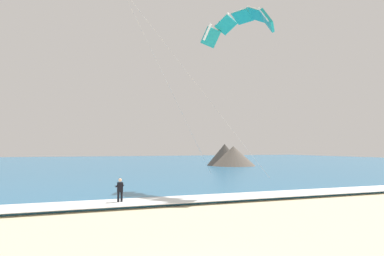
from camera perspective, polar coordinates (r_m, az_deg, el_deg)
sea at (r=81.13m, az=-18.38°, el=-5.47°), size 200.00×120.00×0.20m
surf_foam at (r=22.52m, az=-11.66°, el=-11.71°), size 200.00×3.10×0.04m
surfboard at (r=22.79m, az=-11.55°, el=-12.11°), size 0.45×1.40×0.09m
kitesurfer at (r=22.68m, az=-11.53°, el=-9.82°), size 0.55×0.52×1.69m
kite_primary at (r=32.98m, az=7.64°, el=16.47°), size 13.03×7.95×14.66m
headland_right at (r=66.82m, az=6.01°, el=-4.73°), size 8.70×9.88×4.29m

